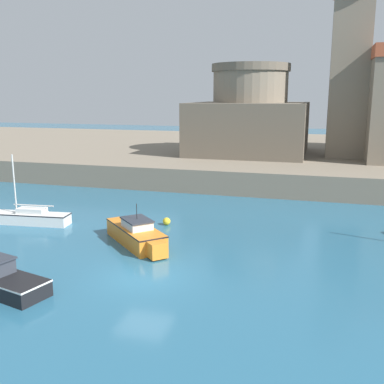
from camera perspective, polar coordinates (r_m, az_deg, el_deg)
The scene contains 6 objects.
ground_plane at distance 21.80m, azimuth -6.18°, elevation -10.68°, with size 200.00×200.00×0.00m, color #28607F.
quay_seawall at distance 57.75m, azimuth 8.28°, elevation 4.76°, with size 120.00×40.00×2.10m, color gray.
motorboat_orange_1 at distance 26.18m, azimuth -7.01°, elevation -5.31°, with size 5.15×5.05×2.43m.
sailboat_white_3 at distance 32.18m, azimuth -20.69°, elevation -2.97°, with size 6.93×1.90×4.65m.
mooring_buoy at distance 29.85m, azimuth -3.24°, elevation -3.73°, with size 0.51×0.51×0.51m, color yellow.
fortress at distance 50.38m, azimuth 7.32°, elevation 9.07°, with size 12.31×12.31×9.59m.
Camera 1 is at (7.75, -18.53, 8.48)m, focal length 42.00 mm.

